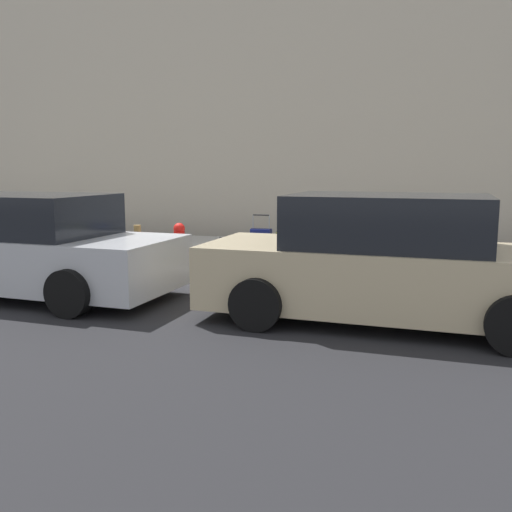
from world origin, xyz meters
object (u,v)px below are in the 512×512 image
(suitcase_silver_0, at_px, (388,254))
(suitcase_teal_5, at_px, (230,254))
(fire_hydrant, at_px, (179,243))
(parked_car_beige_0, at_px, (387,263))
(parked_car_silver_1, at_px, (27,248))
(suitcase_olive_3, at_px, (290,252))
(suitcase_navy_4, at_px, (261,249))
(suitcase_red_1, at_px, (355,252))
(bollard_post, at_px, (138,245))
(suitcase_black_2, at_px, (323,254))

(suitcase_silver_0, height_order, suitcase_teal_5, suitcase_silver_0)
(fire_hydrant, bearing_deg, suitcase_teal_5, 177.73)
(parked_car_beige_0, xyz_separation_m, parked_car_silver_1, (5.33, 0.00, -0.03))
(suitcase_olive_3, distance_m, suitcase_navy_4, 0.54)
(suitcase_teal_5, bearing_deg, suitcase_red_1, -178.86)
(suitcase_silver_0, bearing_deg, bollard_post, 1.17)
(suitcase_red_1, bearing_deg, fire_hydrant, 0.08)
(suitcase_silver_0, height_order, suitcase_black_2, suitcase_silver_0)
(suitcase_black_2, bearing_deg, suitcase_silver_0, 177.59)
(suitcase_olive_3, height_order, suitcase_navy_4, suitcase_olive_3)
(suitcase_silver_0, height_order, suitcase_olive_3, suitcase_silver_0)
(suitcase_silver_0, xyz_separation_m, parked_car_silver_1, (5.21, 2.27, 0.20))
(suitcase_black_2, relative_size, parked_car_beige_0, 0.21)
(suitcase_silver_0, relative_size, fire_hydrant, 1.37)
(suitcase_black_2, distance_m, bollard_post, 3.45)
(suitcase_teal_5, relative_size, parked_car_silver_1, 0.12)
(suitcase_navy_4, xyz_separation_m, suitcase_teal_5, (0.54, 0.12, -0.10))
(suitcase_silver_0, height_order, suitcase_red_1, suitcase_silver_0)
(suitcase_red_1, distance_m, suitcase_olive_3, 1.13)
(suitcase_black_2, height_order, suitcase_teal_5, suitcase_black_2)
(suitcase_silver_0, bearing_deg, suitcase_red_1, -6.55)
(fire_hydrant, bearing_deg, suitcase_black_2, 179.74)
(parked_car_beige_0, bearing_deg, parked_car_silver_1, 0.00)
(suitcase_black_2, bearing_deg, suitcase_red_1, -178.24)
(suitcase_navy_4, relative_size, parked_car_silver_1, 0.21)
(suitcase_red_1, bearing_deg, suitcase_navy_4, -2.56)
(suitcase_black_2, distance_m, suitcase_olive_3, 0.59)
(parked_car_silver_1, bearing_deg, bollard_post, -107.49)
(suitcase_red_1, distance_m, bollard_post, 3.99)
(suitcase_silver_0, xyz_separation_m, suitcase_teal_5, (2.75, -0.02, -0.12))
(parked_car_silver_1, bearing_deg, fire_hydrant, -122.12)
(suitcase_navy_4, bearing_deg, parked_car_silver_1, 38.69)
(suitcase_teal_5, bearing_deg, suitcase_black_2, -179.06)
(fire_hydrant, xyz_separation_m, parked_car_silver_1, (1.46, 2.32, 0.17))
(suitcase_silver_0, height_order, fire_hydrant, suitcase_silver_0)
(suitcase_silver_0, relative_size, suitcase_black_2, 1.13)
(fire_hydrant, relative_size, bollard_post, 1.06)
(suitcase_red_1, distance_m, parked_car_silver_1, 5.22)
(suitcase_teal_5, xyz_separation_m, parked_car_beige_0, (-2.88, 2.28, 0.35))
(suitcase_olive_3, bearing_deg, parked_car_silver_1, 33.48)
(fire_hydrant, relative_size, parked_car_silver_1, 0.17)
(fire_hydrant, xyz_separation_m, parked_car_beige_0, (-3.88, 2.32, 0.20))
(suitcase_silver_0, xyz_separation_m, suitcase_olive_3, (1.67, -0.07, -0.04))
(suitcase_red_1, bearing_deg, suitcase_teal_5, 1.14)
(suitcase_navy_4, height_order, suitcase_teal_5, suitcase_navy_4)
(fire_hydrant, distance_m, parked_car_beige_0, 4.52)
(parked_car_silver_1, bearing_deg, suitcase_red_1, -153.49)
(bollard_post, bearing_deg, parked_car_silver_1, 72.51)
(fire_hydrant, bearing_deg, parked_car_silver_1, 57.88)
(suitcase_red_1, height_order, suitcase_olive_3, suitcase_olive_3)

